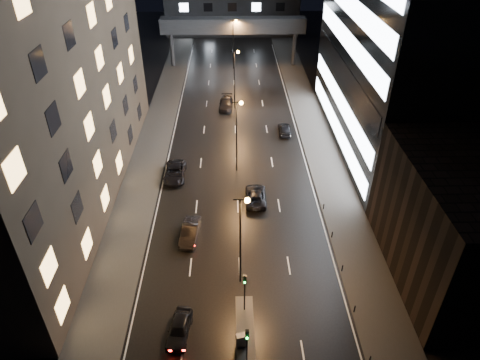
{
  "coord_description": "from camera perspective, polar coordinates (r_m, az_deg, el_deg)",
  "views": [
    {
      "loc": [
        -0.71,
        -20.95,
        31.73
      ],
      "look_at": [
        0.26,
        19.74,
        4.0
      ],
      "focal_mm": 32.0,
      "sensor_mm": 36.0,
      "label": 1
    }
  ],
  "objects": [
    {
      "name": "car_toward_b",
      "position": [
        67.63,
        5.96,
        6.73
      ],
      "size": [
        1.99,
        4.67,
        1.34
      ],
      "primitive_type": "imported",
      "rotation": [
        0.0,
        0.0,
        3.12
      ],
      "color": "black",
      "rests_on": "ground"
    },
    {
      "name": "streetlight_near",
      "position": [
        38.41,
        0.27,
        -6.79
      ],
      "size": [
        1.45,
        0.5,
        10.15
      ],
      "color": "black",
      "rests_on": "ground"
    },
    {
      "name": "sidewalk_left",
      "position": [
        65.36,
        -11.61,
        4.54
      ],
      "size": [
        5.0,
        110.0,
        0.15
      ],
      "primitive_type": "cube",
      "color": "#383533",
      "rests_on": "ground"
    },
    {
      "name": "traffic_signal_far",
      "position": [
        34.91,
        0.94,
        -20.85
      ],
      "size": [
        0.28,
        0.34,
        4.4
      ],
      "color": "black",
      "rests_on": "median_island"
    },
    {
      "name": "car_toward_a",
      "position": [
        52.31,
        2.11,
        -2.1
      ],
      "size": [
        2.53,
        5.32,
        1.47
      ],
      "primitive_type": "imported",
      "rotation": [
        0.0,
        0.0,
        3.12
      ],
      "color": "black",
      "rests_on": "ground"
    },
    {
      "name": "skybridge",
      "position": [
        93.91,
        -0.94,
        19.84
      ],
      "size": [
        30.0,
        3.0,
        10.0
      ],
      "color": "#333335",
      "rests_on": "ground"
    },
    {
      "name": "car_away_a",
      "position": [
        38.92,
        -8.1,
        -19.01
      ],
      "size": [
        2.29,
        4.54,
        1.48
      ],
      "primitive_type": "imported",
      "rotation": [
        0.0,
        0.0,
        -0.13
      ],
      "color": "black",
      "rests_on": "ground"
    },
    {
      "name": "car_away_b",
      "position": [
        47.26,
        -6.68,
        -6.89
      ],
      "size": [
        2.22,
        5.05,
        1.61
      ],
      "primitive_type": "imported",
      "rotation": [
        0.0,
        0.0,
        -0.11
      ],
      "color": "black",
      "rests_on": "ground"
    },
    {
      "name": "sidewalk_right",
      "position": [
        65.63,
        10.47,
        4.81
      ],
      "size": [
        5.0,
        110.0,
        0.15
      ],
      "primitive_type": "cube",
      "color": "#383533",
      "rests_on": "ground"
    },
    {
      "name": "car_away_d",
      "position": [
        75.68,
        -1.87,
        10.14
      ],
      "size": [
        2.63,
        5.78,
        1.64
      ],
      "primitive_type": "imported",
      "rotation": [
        0.0,
        0.0,
        -0.06
      ],
      "color": "black",
      "rests_on": "ground"
    },
    {
      "name": "ground",
      "position": [
        68.72,
        -0.62,
        6.76
      ],
      "size": [
        160.0,
        160.0,
        0.0
      ],
      "primitive_type": "plane",
      "color": "black",
      "rests_on": "ground"
    },
    {
      "name": "building_left",
      "position": [
        51.31,
        -27.81,
        17.37
      ],
      "size": [
        15.0,
        48.0,
        40.0
      ],
      "primitive_type": "cube",
      "color": "#2D2319",
      "rests_on": "ground"
    },
    {
      "name": "utility_cabinet",
      "position": [
        37.77,
        0.15,
        -20.61
      ],
      "size": [
        0.93,
        0.69,
        1.38
      ],
      "primitive_type": "cube",
      "rotation": [
        0.0,
        0.0,
        0.23
      ],
      "color": "#4B4B4D",
      "rests_on": "median_island"
    },
    {
      "name": "median_island",
      "position": [
        39.11,
        0.72,
        -19.77
      ],
      "size": [
        1.6,
        8.0,
        0.15
      ],
      "primitive_type": "cube",
      "color": "#383533",
      "rests_on": "ground"
    },
    {
      "name": "car_away_c",
      "position": [
        57.11,
        -8.67,
        1.03
      ],
      "size": [
        2.64,
        5.73,
        1.59
      ],
      "primitive_type": "imported",
      "rotation": [
        0.0,
        0.0,
        0.0
      ],
      "color": "black",
      "rests_on": "ground"
    },
    {
      "name": "bollard_row",
      "position": [
        43.02,
        14.21,
        -13.79
      ],
      "size": [
        0.12,
        25.12,
        0.9
      ],
      "color": "black",
      "rests_on": "ground"
    },
    {
      "name": "building_right_low",
      "position": [
        44.58,
        26.77,
        -5.31
      ],
      "size": [
        10.0,
        18.0,
        12.0
      ],
      "primitive_type": "cube",
      "color": "black",
      "rests_on": "ground"
    },
    {
      "name": "traffic_signal_near",
      "position": [
        38.32,
        0.62,
        -14.09
      ],
      "size": [
        0.28,
        0.34,
        4.4
      ],
      "color": "black",
      "rests_on": "median_island"
    },
    {
      "name": "streetlight_mid_b",
      "position": [
        73.43,
        -0.61,
        14.17
      ],
      "size": [
        1.45,
        0.5,
        10.15
      ],
      "color": "black",
      "rests_on": "ground"
    },
    {
      "name": "streetlight_far",
      "position": [
        92.46,
        -0.81,
        18.43
      ],
      "size": [
        1.45,
        0.5,
        10.15
      ],
      "color": "black",
      "rests_on": "ground"
    },
    {
      "name": "cone_a",
      "position": [
        38.69,
        -0.01,
        -20.26
      ],
      "size": [
        0.45,
        0.45,
        0.44
      ],
      "primitive_type": "cone",
      "rotation": [
        0.0,
        0.0,
        -0.33
      ],
      "color": "orange",
      "rests_on": "ground"
    },
    {
      "name": "streetlight_mid_a",
      "position": [
        55.08,
        -0.31,
        7.0
      ],
      "size": [
        1.45,
        0.5,
        10.15
      ],
      "color": "black",
      "rests_on": "ground"
    }
  ]
}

